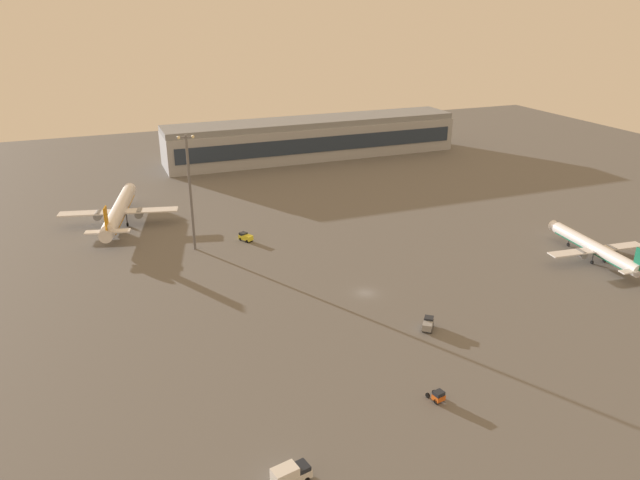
# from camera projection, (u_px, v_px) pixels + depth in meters

# --- Properties ---
(ground_plane) EXTENTS (416.00, 416.00, 0.00)m
(ground_plane) POSITION_uv_depth(u_px,v_px,m) (366.00, 293.00, 139.71)
(ground_plane) COLOR #605E5B
(terminal_building) EXTENTS (126.36, 22.40, 16.40)m
(terminal_building) POSITION_uv_depth(u_px,v_px,m) (313.00, 138.00, 258.28)
(terminal_building) COLOR #9EA3AD
(terminal_building) RESTS_ON ground
(airplane_taxiway_distant) EXTENTS (27.57, 35.37, 9.07)m
(airplane_taxiway_distant) POSITION_uv_depth(u_px,v_px,m) (596.00, 249.00, 155.78)
(airplane_taxiway_distant) COLOR white
(airplane_taxiway_distant) RESTS_ON ground
(airplane_far_stand) EXTENTS (34.88, 44.50, 11.53)m
(airplane_far_stand) POSITION_uv_depth(u_px,v_px,m) (119.00, 211.00, 180.84)
(airplane_far_stand) COLOR white
(airplane_far_stand) RESTS_ON ground
(catering_truck) EXTENTS (6.01, 3.43, 3.05)m
(catering_truck) POSITION_uv_depth(u_px,v_px,m) (290.00, 474.00, 84.20)
(catering_truck) COLOR white
(catering_truck) RESTS_ON ground
(baggage_tractor) EXTENTS (4.11, 4.46, 2.25)m
(baggage_tractor) POSITION_uv_depth(u_px,v_px,m) (428.00, 324.00, 124.11)
(baggage_tractor) COLOR gray
(baggage_tractor) RESTS_ON ground
(cargo_loader) EXTENTS (3.71, 4.57, 2.25)m
(cargo_loader) POSITION_uv_depth(u_px,v_px,m) (246.00, 237.00, 169.61)
(cargo_loader) COLOR yellow
(cargo_loader) RESTS_ON ground
(pushback_tug) EXTENTS (2.37, 3.37, 2.05)m
(pushback_tug) POSITION_uv_depth(u_px,v_px,m) (438.00, 396.00, 101.66)
(pushback_tug) COLOR #D85919
(pushback_tug) RESTS_ON ground
(apron_light_west) EXTENTS (4.80, 0.90, 31.54)m
(apron_light_west) POSITION_uv_depth(u_px,v_px,m) (190.00, 187.00, 157.74)
(apron_light_west) COLOR slate
(apron_light_west) RESTS_ON ground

